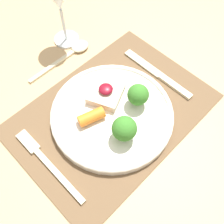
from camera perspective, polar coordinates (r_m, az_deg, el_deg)
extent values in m
plane|color=brown|center=(1.33, 0.05, -16.98)|extent=(8.00, 8.00, 0.00)
cube|color=tan|center=(0.63, 0.10, -0.92)|extent=(1.38, 1.27, 0.03)
cylinder|color=tan|center=(1.48, 1.68, 20.65)|extent=(0.06, 0.06, 0.73)
cube|color=brown|center=(0.62, 0.10, -0.16)|extent=(0.45, 0.32, 0.00)
cylinder|color=silver|center=(0.60, 0.00, -0.58)|extent=(0.28, 0.28, 0.02)
torus|color=silver|center=(0.59, 0.00, -0.20)|extent=(0.28, 0.28, 0.01)
cube|color=beige|center=(0.61, -1.33, 4.12)|extent=(0.10, 0.10, 0.02)
ellipsoid|color=maroon|center=(0.60, -1.36, 5.02)|extent=(0.03, 0.03, 0.01)
cylinder|color=#84B256|center=(0.56, 2.60, -4.91)|extent=(0.01, 0.01, 0.02)
sphere|color=#387A28|center=(0.54, 2.71, -3.63)|extent=(0.05, 0.05, 0.05)
cylinder|color=#84B256|center=(0.60, 5.49, 2.39)|extent=(0.01, 0.01, 0.02)
sphere|color=#387A28|center=(0.58, 5.70, 3.78)|extent=(0.05, 0.05, 0.05)
cylinder|color=orange|center=(0.58, -4.52, -1.06)|extent=(0.06, 0.04, 0.03)
cube|color=beige|center=(0.56, -11.50, -13.37)|extent=(0.01, 0.15, 0.01)
cube|color=beige|center=(0.60, -17.78, -6.17)|extent=(0.02, 0.06, 0.01)
cube|color=beige|center=(0.67, 13.57, 5.43)|extent=(0.02, 0.10, 0.01)
cube|color=beige|center=(0.70, 6.78, 10.50)|extent=(0.02, 0.12, 0.00)
cube|color=beige|center=(0.71, -12.79, 9.75)|extent=(0.15, 0.01, 0.01)
ellipsoid|color=beige|center=(0.74, -7.00, 14.06)|extent=(0.05, 0.04, 0.01)
cylinder|color=white|center=(0.77, -9.85, 15.33)|extent=(0.07, 0.07, 0.01)
cylinder|color=white|center=(0.74, -10.47, 18.18)|extent=(0.01, 0.01, 0.10)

